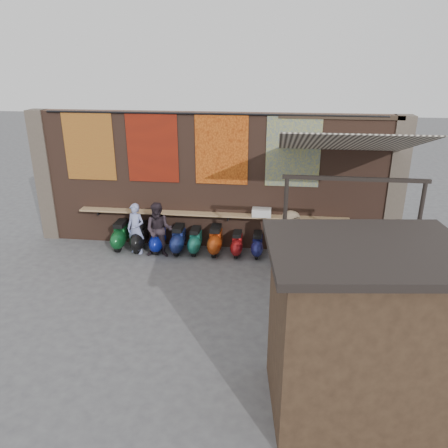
{
  "coord_description": "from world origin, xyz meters",
  "views": [
    {
      "loc": [
        1.89,
        -9.62,
        5.45
      ],
      "look_at": [
        0.53,
        1.2,
        1.25
      ],
      "focal_mm": 35.0,
      "sensor_mm": 36.0,
      "label": 1
    }
  ],
  "objects_px": {
    "scooter_stool_6": "(237,244)",
    "diner_left": "(136,229)",
    "scooter_stool_4": "(195,241)",
    "shopper_grey": "(400,262)",
    "scooter_stool_1": "(140,237)",
    "scooter_stool_0": "(121,235)",
    "scooter_stool_7": "(257,245)",
    "scooter_stool_2": "(158,239)",
    "market_stall": "(358,336)",
    "shelf_box": "(262,212)",
    "diner_right": "(159,230)",
    "scooter_stool_5": "(215,240)",
    "shopper_tan": "(289,244)",
    "shopper_navy": "(309,253)",
    "scooter_stool_3": "(178,240)"
  },
  "relations": [
    {
      "from": "scooter_stool_6",
      "to": "diner_left",
      "type": "bearing_deg",
      "value": -175.84
    },
    {
      "from": "scooter_stool_4",
      "to": "scooter_stool_6",
      "type": "bearing_deg",
      "value": 0.26
    },
    {
      "from": "shopper_grey",
      "to": "scooter_stool_4",
      "type": "bearing_deg",
      "value": -2.33
    },
    {
      "from": "scooter_stool_1",
      "to": "scooter_stool_6",
      "type": "distance_m",
      "value": 2.92
    },
    {
      "from": "scooter_stool_0",
      "to": "scooter_stool_7",
      "type": "height_order",
      "value": "scooter_stool_0"
    },
    {
      "from": "scooter_stool_1",
      "to": "scooter_stool_0",
      "type": "bearing_deg",
      "value": 176.53
    },
    {
      "from": "scooter_stool_2",
      "to": "scooter_stool_7",
      "type": "distance_m",
      "value": 2.95
    },
    {
      "from": "scooter_stool_0",
      "to": "market_stall",
      "type": "xyz_separation_m",
      "value": [
        5.96,
        -5.76,
        0.98
      ]
    },
    {
      "from": "shelf_box",
      "to": "scooter_stool_4",
      "type": "distance_m",
      "value": 2.12
    },
    {
      "from": "scooter_stool_0",
      "to": "diner_right",
      "type": "bearing_deg",
      "value": -17.2
    },
    {
      "from": "scooter_stool_1",
      "to": "shopper_grey",
      "type": "bearing_deg",
      "value": -13.8
    },
    {
      "from": "shelf_box",
      "to": "scooter_stool_2",
      "type": "relative_size",
      "value": 0.67
    },
    {
      "from": "scooter_stool_5",
      "to": "shopper_tan",
      "type": "xyz_separation_m",
      "value": [
        2.1,
        -1.12,
        0.5
      ]
    },
    {
      "from": "scooter_stool_5",
      "to": "market_stall",
      "type": "xyz_separation_m",
      "value": [
        3.07,
        -5.73,
        0.99
      ]
    },
    {
      "from": "scooter_stool_4",
      "to": "shopper_grey",
      "type": "height_order",
      "value": "shopper_grey"
    },
    {
      "from": "scooter_stool_2",
      "to": "diner_right",
      "type": "relative_size",
      "value": 0.51
    },
    {
      "from": "scooter_stool_7",
      "to": "diner_left",
      "type": "distance_m",
      "value": 3.57
    },
    {
      "from": "diner_left",
      "to": "shopper_navy",
      "type": "distance_m",
      "value": 5.06
    },
    {
      "from": "diner_left",
      "to": "shopper_navy",
      "type": "relative_size",
      "value": 0.9
    },
    {
      "from": "scooter_stool_3",
      "to": "diner_right",
      "type": "bearing_deg",
      "value": -144.56
    },
    {
      "from": "scooter_stool_3",
      "to": "scooter_stool_6",
      "type": "distance_m",
      "value": 1.74
    },
    {
      "from": "shelf_box",
      "to": "shopper_tan",
      "type": "bearing_deg",
      "value": -60.79
    },
    {
      "from": "scooter_stool_1",
      "to": "scooter_stool_2",
      "type": "height_order",
      "value": "scooter_stool_1"
    },
    {
      "from": "shelf_box",
      "to": "scooter_stool_1",
      "type": "relative_size",
      "value": 0.63
    },
    {
      "from": "scooter_stool_0",
      "to": "scooter_stool_1",
      "type": "relative_size",
      "value": 1.0
    },
    {
      "from": "scooter_stool_3",
      "to": "market_stall",
      "type": "relative_size",
      "value": 0.3
    },
    {
      "from": "shopper_grey",
      "to": "scooter_stool_6",
      "type": "bearing_deg",
      "value": -7.3
    },
    {
      "from": "shopper_grey",
      "to": "scooter_stool_3",
      "type": "bearing_deg",
      "value": -0.66
    },
    {
      "from": "diner_right",
      "to": "diner_left",
      "type": "bearing_deg",
      "value": 165.69
    },
    {
      "from": "shelf_box",
      "to": "scooter_stool_1",
      "type": "xyz_separation_m",
      "value": [
        -3.6,
        -0.31,
        -0.83
      ]
    },
    {
      "from": "shopper_grey",
      "to": "shopper_tan",
      "type": "relative_size",
      "value": 0.94
    },
    {
      "from": "scooter_stool_1",
      "to": "scooter_stool_5",
      "type": "relative_size",
      "value": 1.0
    },
    {
      "from": "scooter_stool_3",
      "to": "shopper_navy",
      "type": "bearing_deg",
      "value": -21.01
    },
    {
      "from": "scooter_stool_7",
      "to": "shopper_tan",
      "type": "xyz_separation_m",
      "value": [
        0.87,
        -1.11,
        0.56
      ]
    },
    {
      "from": "scooter_stool_1",
      "to": "scooter_stool_5",
      "type": "height_order",
      "value": "scooter_stool_1"
    },
    {
      "from": "scooter_stool_0",
      "to": "market_stall",
      "type": "height_order",
      "value": "market_stall"
    },
    {
      "from": "scooter_stool_3",
      "to": "scooter_stool_5",
      "type": "distance_m",
      "value": 1.1
    },
    {
      "from": "shelf_box",
      "to": "scooter_stool_5",
      "type": "distance_m",
      "value": 1.58
    },
    {
      "from": "scooter_stool_1",
      "to": "market_stall",
      "type": "bearing_deg",
      "value": -46.87
    },
    {
      "from": "market_stall",
      "to": "scooter_stool_3",
      "type": "bearing_deg",
      "value": 119.45
    },
    {
      "from": "shelf_box",
      "to": "scooter_stool_6",
      "type": "bearing_deg",
      "value": -154.97
    },
    {
      "from": "diner_left",
      "to": "scooter_stool_2",
      "type": "bearing_deg",
      "value": 35.81
    },
    {
      "from": "scooter_stool_4",
      "to": "shopper_navy",
      "type": "xyz_separation_m",
      "value": [
        3.2,
        -1.45,
        0.47
      ]
    },
    {
      "from": "market_stall",
      "to": "shelf_box",
      "type": "bearing_deg",
      "value": 99.45
    },
    {
      "from": "scooter_stool_1",
      "to": "shopper_tan",
      "type": "height_order",
      "value": "shopper_tan"
    },
    {
      "from": "scooter_stool_4",
      "to": "scooter_stool_5",
      "type": "xyz_separation_m",
      "value": [
        0.6,
        0.03,
        0.04
      ]
    },
    {
      "from": "scooter_stool_2",
      "to": "diner_right",
      "type": "height_order",
      "value": "diner_right"
    },
    {
      "from": "scooter_stool_7",
      "to": "shopper_grey",
      "type": "height_order",
      "value": "shopper_grey"
    },
    {
      "from": "scooter_stool_5",
      "to": "shopper_tan",
      "type": "relative_size",
      "value": 0.48
    },
    {
      "from": "scooter_stool_3",
      "to": "market_stall",
      "type": "bearing_deg",
      "value": -53.71
    }
  ]
}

